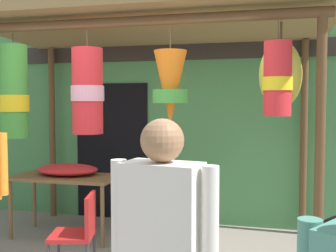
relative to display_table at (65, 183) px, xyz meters
name	(u,v)px	position (x,y,z in m)	size (l,w,h in m)	color
shop_facade	(171,86)	(1.13, 1.08, 1.27)	(12.43, 0.29, 3.93)	#47844C
market_stall_canopy	(149,46)	(1.18, -0.20, 1.67)	(4.10, 2.15, 2.76)	brown
display_table	(65,183)	(0.00, 0.00, 0.00)	(1.34, 0.64, 0.79)	brown
flower_heap_on_table	(68,170)	(0.01, 0.06, 0.16)	(0.81, 0.57, 0.14)	red
folding_chair	(80,229)	(0.76, -1.15, -0.19)	(0.48, 0.48, 0.84)	#AD1E1E
wicker_basket_by_table	(144,243)	(1.14, -0.31, -0.58)	(0.42, 0.42, 0.22)	brown
customer_foreground	(162,250)	(1.99, -2.73, 0.27)	(0.59, 0.29, 1.64)	#B23347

